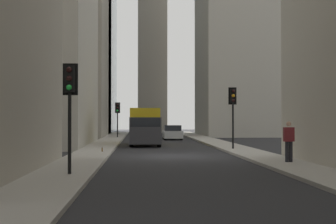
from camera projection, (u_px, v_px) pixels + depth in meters
ground_plane at (173, 156)px, 26.43m from camera, size 135.00×135.00×0.00m
sidewalk_right at (90, 155)px, 26.17m from camera, size 90.00×2.20×0.14m
sidewalk_left at (254, 154)px, 26.70m from camera, size 90.00×2.20×0.14m
building_left_far at (242, 19)px, 59.12m from camera, size 13.23×10.50×28.45m
building_right_far at (64, 17)px, 56.21m from camera, size 16.45×10.50×27.66m
delivery_truck at (145, 126)px, 37.06m from camera, size 6.46×2.25×2.84m
sedan_silver at (172, 133)px, 47.49m from camera, size 4.30×1.78×1.42m
traffic_light_foreground at (70, 92)px, 16.58m from camera, size 0.43×0.52×3.80m
traffic_light_midblock at (233, 103)px, 30.89m from camera, size 0.43×0.52×3.91m
traffic_light_far_junction at (118, 112)px, 50.23m from camera, size 0.43×0.52×3.61m
pedestrian at (289, 140)px, 21.17m from camera, size 0.26×0.44×1.78m
discarded_bottle at (102, 150)px, 27.90m from camera, size 0.07×0.07×0.27m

